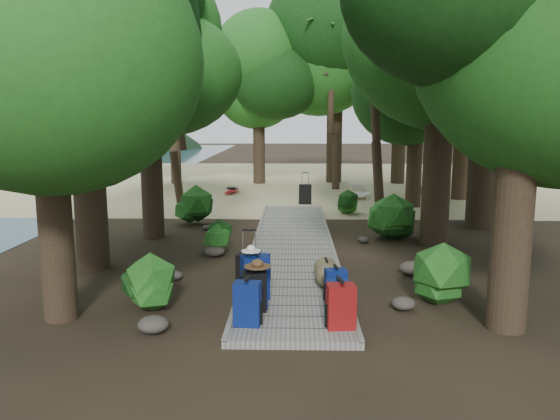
# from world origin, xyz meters

# --- Properties ---
(ground) EXTENTS (120.00, 120.00, 0.00)m
(ground) POSITION_xyz_m (0.00, 0.00, 0.00)
(ground) COLOR #332519
(ground) RESTS_ON ground
(sand_beach) EXTENTS (40.00, 22.00, 0.02)m
(sand_beach) POSITION_xyz_m (0.00, 16.00, 0.01)
(sand_beach) COLOR #C8BA87
(sand_beach) RESTS_ON ground
(boardwalk) EXTENTS (2.00, 12.00, 0.12)m
(boardwalk) POSITION_xyz_m (0.00, 1.00, 0.06)
(boardwalk) COLOR gray
(boardwalk) RESTS_ON ground
(backpack_left_a) EXTENTS (0.42, 0.32, 0.74)m
(backpack_left_a) POSITION_xyz_m (-0.68, -4.37, 0.49)
(backpack_left_a) COLOR navy
(backpack_left_a) RESTS_ON boardwalk
(backpack_left_b) EXTENTS (0.42, 0.32, 0.72)m
(backpack_left_b) POSITION_xyz_m (-0.63, -3.74, 0.48)
(backpack_left_b) COLOR black
(backpack_left_b) RESTS_ON boardwalk
(backpack_left_c) EXTENTS (0.53, 0.44, 0.83)m
(backpack_left_c) POSITION_xyz_m (-0.65, -3.15, 0.54)
(backpack_left_c) COLOR navy
(backpack_left_c) RESTS_ON boardwalk
(backpack_left_d) EXTENTS (0.41, 0.33, 0.56)m
(backpack_left_d) POSITION_xyz_m (-0.64, -2.06, 0.40)
(backpack_left_d) COLOR navy
(backpack_left_d) RESTS_ON boardwalk
(backpack_right_a) EXTENTS (0.44, 0.33, 0.74)m
(backpack_right_a) POSITION_xyz_m (0.71, -4.45, 0.49)
(backpack_right_a) COLOR maroon
(backpack_right_a) RESTS_ON boardwalk
(backpack_right_b) EXTENTS (0.37, 0.27, 0.65)m
(backpack_right_b) POSITION_xyz_m (0.70, -4.02, 0.44)
(backpack_right_b) COLOR navy
(backpack_right_b) RESTS_ON boardwalk
(backpack_right_c) EXTENTS (0.39, 0.30, 0.61)m
(backpack_right_c) POSITION_xyz_m (0.73, -3.23, 0.43)
(backpack_right_c) COLOR navy
(backpack_right_c) RESTS_ON boardwalk
(backpack_right_d) EXTENTS (0.34, 0.26, 0.49)m
(backpack_right_d) POSITION_xyz_m (0.75, -2.90, 0.36)
(backpack_right_d) COLOR #3A3A19
(backpack_right_d) RESTS_ON boardwalk
(duffel_right_khaki) EXTENTS (0.45, 0.65, 0.42)m
(duffel_right_khaki) POSITION_xyz_m (0.63, -2.17, 0.33)
(duffel_right_khaki) COLOR brown
(duffel_right_khaki) RESTS_ON boardwalk
(suitcase_on_boardwalk) EXTENTS (0.49, 0.35, 0.69)m
(suitcase_on_boardwalk) POSITION_xyz_m (-0.78, -2.77, 0.47)
(suitcase_on_boardwalk) COLOR black
(suitcase_on_boardwalk) RESTS_ON boardwalk
(lone_suitcase_on_sand) EXTENTS (0.47, 0.27, 0.74)m
(lone_suitcase_on_sand) POSITION_xyz_m (0.46, 8.17, 0.39)
(lone_suitcase_on_sand) COLOR black
(lone_suitcase_on_sand) RESTS_ON sand_beach
(hat_brown) EXTENTS (0.44, 0.44, 0.13)m
(hat_brown) POSITION_xyz_m (-0.57, -3.69, 0.91)
(hat_brown) COLOR #51351E
(hat_brown) RESTS_ON backpack_left_b
(hat_white) EXTENTS (0.34, 0.34, 0.11)m
(hat_white) POSITION_xyz_m (-0.71, -3.13, 1.01)
(hat_white) COLOR silver
(hat_white) RESTS_ON backpack_left_c
(kayak) EXTENTS (1.45, 3.44, 0.34)m
(kayak) POSITION_xyz_m (-2.63, 11.06, 0.19)
(kayak) COLOR red
(kayak) RESTS_ON sand_beach
(sun_lounger) EXTENTS (1.24, 1.85, 0.57)m
(sun_lounger) POSITION_xyz_m (2.72, 9.64, 0.31)
(sun_lounger) COLOR silver
(sun_lounger) RESTS_ON sand_beach
(tree_right_a) EXTENTS (5.04, 5.04, 8.39)m
(tree_right_a) POSITION_xyz_m (3.27, -4.13, 4.20)
(tree_right_a) COLOR black
(tree_right_a) RESTS_ON ground
(tree_right_b) EXTENTS (5.04, 5.04, 9.00)m
(tree_right_b) POSITION_xyz_m (4.64, -1.02, 4.50)
(tree_right_b) COLOR black
(tree_right_b) RESTS_ON ground
(tree_right_c) EXTENTS (5.82, 5.82, 10.07)m
(tree_right_c) POSITION_xyz_m (3.63, 1.62, 5.03)
(tree_right_c) COLOR black
(tree_right_c) RESTS_ON ground
(tree_right_d) EXTENTS (6.13, 6.13, 11.23)m
(tree_right_d) POSITION_xyz_m (5.54, 3.91, 5.62)
(tree_right_d) COLOR black
(tree_right_d) RESTS_ON ground
(tree_right_e) EXTENTS (4.44, 4.44, 7.98)m
(tree_right_e) POSITION_xyz_m (4.39, 7.66, 3.99)
(tree_right_e) COLOR black
(tree_right_e) RESTS_ON ground
(tree_right_f) EXTENTS (4.98, 4.98, 8.89)m
(tree_right_f) POSITION_xyz_m (6.65, 9.60, 4.44)
(tree_right_f) COLOR black
(tree_right_f) RESTS_ON ground
(tree_left_a) EXTENTS (4.52, 4.52, 7.53)m
(tree_left_a) POSITION_xyz_m (-3.74, -3.86, 3.76)
(tree_left_a) COLOR black
(tree_left_a) RESTS_ON ground
(tree_left_b) EXTENTS (5.40, 5.40, 9.72)m
(tree_left_b) POSITION_xyz_m (-4.31, -0.84, 4.86)
(tree_left_b) COLOR black
(tree_left_b) RESTS_ON ground
(tree_left_c) EXTENTS (4.77, 4.77, 8.29)m
(tree_left_c) POSITION_xyz_m (-3.80, 2.33, 4.14)
(tree_left_c) COLOR black
(tree_left_c) RESTS_ON ground
(tree_back_a) EXTENTS (4.85, 4.85, 8.40)m
(tree_back_a) POSITION_xyz_m (-1.68, 14.87, 4.20)
(tree_back_a) COLOR black
(tree_back_a) RESTS_ON ground
(tree_back_b) EXTENTS (6.26, 6.26, 11.18)m
(tree_back_b) POSITION_xyz_m (2.08, 15.52, 5.59)
(tree_back_b) COLOR black
(tree_back_b) RESTS_ON ground
(tree_back_c) EXTENTS (5.40, 5.40, 9.71)m
(tree_back_c) POSITION_xyz_m (5.23, 15.06, 4.86)
(tree_back_c) COLOR black
(tree_back_c) RESTS_ON ground
(tree_back_d) EXTENTS (4.42, 4.42, 7.37)m
(tree_back_d) POSITION_xyz_m (-5.82, 14.77, 3.68)
(tree_back_d) COLOR black
(tree_back_d) RESTS_ON ground
(palm_right_a) EXTENTS (4.34, 4.34, 7.40)m
(palm_right_a) POSITION_xyz_m (3.00, 5.81, 3.70)
(palm_right_a) COLOR #184012
(palm_right_a) RESTS_ON ground
(palm_right_b) EXTENTS (3.91, 3.91, 7.55)m
(palm_right_b) POSITION_xyz_m (5.32, 11.11, 3.77)
(palm_right_b) COLOR #184012
(palm_right_b) RESTS_ON ground
(palm_right_c) EXTENTS (4.76, 4.76, 7.58)m
(palm_right_c) POSITION_xyz_m (2.23, 12.89, 3.79)
(palm_right_c) COLOR #184012
(palm_right_c) RESTS_ON ground
(palm_left_a) EXTENTS (3.97, 3.97, 6.32)m
(palm_left_a) POSITION_xyz_m (-4.21, 6.88, 3.16)
(palm_left_a) COLOR #184012
(palm_left_a) RESTS_ON ground
(rock_left_a) EXTENTS (0.47, 0.42, 0.26)m
(rock_left_a) POSITION_xyz_m (-2.11, -4.42, 0.13)
(rock_left_a) COLOR #4C473F
(rock_left_a) RESTS_ON ground
(rock_left_b) EXTENTS (0.34, 0.31, 0.19)m
(rock_left_b) POSITION_xyz_m (-2.38, -1.70, 0.09)
(rock_left_b) COLOR #4C473F
(rock_left_b) RESTS_ON ground
(rock_left_c) EXTENTS (0.48, 0.44, 0.27)m
(rock_left_c) POSITION_xyz_m (-1.83, 0.22, 0.13)
(rock_left_c) COLOR #4C473F
(rock_left_c) RESTS_ON ground
(rock_left_d) EXTENTS (0.28, 0.25, 0.15)m
(rock_left_d) POSITION_xyz_m (-2.49, 3.26, 0.08)
(rock_left_d) COLOR #4C473F
(rock_left_d) RESTS_ON ground
(rock_right_a) EXTENTS (0.40, 0.36, 0.22)m
(rock_right_a) POSITION_xyz_m (1.87, -3.33, 0.11)
(rock_right_a) COLOR #4C473F
(rock_right_a) RESTS_ON ground
(rock_right_b) EXTENTS (0.53, 0.47, 0.29)m
(rock_right_b) POSITION_xyz_m (2.47, -1.24, 0.14)
(rock_right_b) COLOR #4C473F
(rock_right_b) RESTS_ON ground
(rock_right_c) EXTENTS (0.30, 0.27, 0.17)m
(rock_right_c) POSITION_xyz_m (1.84, 1.73, 0.08)
(rock_right_c) COLOR #4C473F
(rock_right_c) RESTS_ON ground
(rock_right_d) EXTENTS (0.52, 0.47, 0.29)m
(rock_right_d) POSITION_xyz_m (2.62, 4.47, 0.14)
(rock_right_d) COLOR #4C473F
(rock_right_d) RESTS_ON ground
(shrub_left_a) EXTENTS (0.96, 0.96, 0.86)m
(shrub_left_a) POSITION_xyz_m (-2.54, -3.30, 0.43)
(shrub_left_a) COLOR #1F5419
(shrub_left_a) RESTS_ON ground
(shrub_left_b) EXTENTS (0.86, 0.86, 0.77)m
(shrub_left_b) POSITION_xyz_m (-1.86, 0.55, 0.39)
(shrub_left_b) COLOR #1F5419
(shrub_left_b) RESTS_ON ground
(shrub_left_c) EXTENTS (1.25, 1.25, 1.12)m
(shrub_left_c) POSITION_xyz_m (-3.04, 4.06, 0.56)
(shrub_left_c) COLOR #1F5419
(shrub_left_c) RESTS_ON ground
(shrub_right_a) EXTENTS (1.13, 1.13, 1.01)m
(shrub_right_a) POSITION_xyz_m (2.41, -2.90, 0.51)
(shrub_right_a) COLOR #1F5419
(shrub_right_a) RESTS_ON ground
(shrub_right_b) EXTENTS (1.30, 1.30, 1.17)m
(shrub_right_b) POSITION_xyz_m (2.59, 2.31, 0.59)
(shrub_right_b) COLOR #1F5419
(shrub_right_b) RESTS_ON ground
(shrub_right_c) EXTENTS (0.88, 0.88, 0.79)m
(shrub_right_c) POSITION_xyz_m (1.91, 5.94, 0.40)
(shrub_right_c) COLOR #1F5419
(shrub_right_c) RESTS_ON ground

